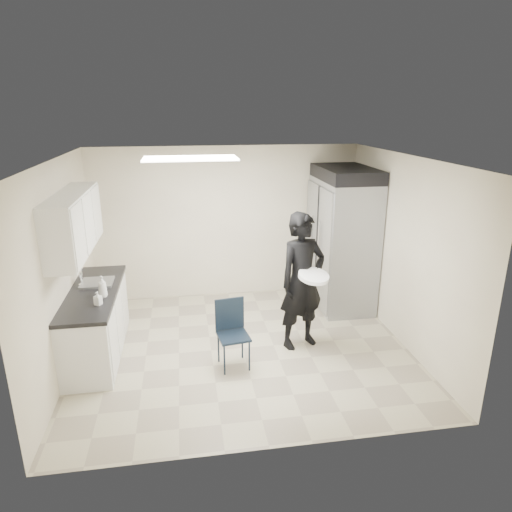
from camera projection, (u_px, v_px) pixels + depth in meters
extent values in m
plane|color=tan|center=(243.00, 348.00, 6.35)|extent=(4.50, 4.50, 0.00)
plane|color=silver|center=(241.00, 158.00, 5.54)|extent=(4.50, 4.50, 0.00)
plane|color=beige|center=(227.00, 223.00, 7.82)|extent=(4.50, 0.00, 4.50)
plane|color=beige|center=(61.00, 269.00, 5.61)|extent=(0.00, 4.00, 4.00)
plane|color=beige|center=(403.00, 251.00, 6.29)|extent=(0.00, 4.00, 4.00)
cube|color=white|center=(190.00, 158.00, 5.84)|extent=(1.20, 0.60, 0.02)
cube|color=silver|center=(96.00, 324.00, 6.11)|extent=(0.60, 1.90, 0.86)
cube|color=black|center=(93.00, 292.00, 5.97)|extent=(0.64, 1.95, 0.05)
cube|color=gray|center=(98.00, 286.00, 6.21)|extent=(0.42, 0.40, 0.14)
cylinder|color=silver|center=(81.00, 277.00, 6.13)|extent=(0.02, 0.02, 0.24)
cube|color=silver|center=(74.00, 223.00, 5.66)|extent=(0.35, 1.80, 0.75)
cube|color=black|center=(87.00, 218.00, 6.79)|extent=(0.22, 0.30, 0.35)
cube|color=yellow|center=(64.00, 272.00, 5.73)|extent=(0.00, 0.12, 0.07)
cube|color=yellow|center=(68.00, 270.00, 5.93)|extent=(0.00, 0.12, 0.07)
cube|color=gray|center=(342.00, 244.00, 7.50)|extent=(0.80, 1.35, 2.10)
cube|color=black|center=(346.00, 174.00, 7.14)|extent=(0.80, 1.35, 0.20)
cube|color=black|center=(233.00, 336.00, 5.78)|extent=(0.43, 0.43, 0.86)
imported|color=black|center=(302.00, 281.00, 6.17)|extent=(0.82, 0.68, 1.90)
cylinder|color=silver|center=(314.00, 276.00, 5.91)|extent=(0.52, 0.52, 0.05)
imported|color=silver|center=(102.00, 287.00, 5.72)|extent=(0.15, 0.15, 0.28)
imported|color=#A7A4B0|center=(98.00, 298.00, 5.51)|extent=(0.10, 0.10, 0.17)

